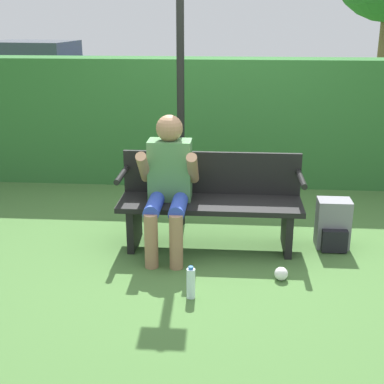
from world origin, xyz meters
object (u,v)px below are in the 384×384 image
object	(u,v)px
person_seated	(168,179)
water_bottle	(191,283)
parked_car	(34,65)
park_bench	(210,200)
backpack	(333,225)
signpost	(180,74)

from	to	relation	value
person_seated	water_bottle	distance (m)	1.02
person_seated	parked_car	size ratio (longest dim) A/B	0.25
person_seated	water_bottle	xyz separation A→B (m)	(0.26, -0.84, -0.52)
park_bench	person_seated	bearing A→B (deg)	-159.84
backpack	parked_car	distance (m)	11.93
park_bench	person_seated	world-z (taller)	person_seated
park_bench	parked_car	bearing A→B (deg)	117.56
backpack	signpost	world-z (taller)	signpost
water_bottle	person_seated	bearing A→B (deg)	106.98
park_bench	signpost	bearing A→B (deg)	123.92
person_seated	signpost	distance (m)	1.00
park_bench	signpost	size ratio (longest dim) A/B	0.61
water_bottle	signpost	world-z (taller)	signpost
person_seated	water_bottle	bearing A→B (deg)	-73.02
signpost	parked_car	bearing A→B (deg)	117.24
water_bottle	signpost	size ratio (longest dim) A/B	0.10
backpack	signpost	size ratio (longest dim) A/B	0.17
water_bottle	parked_car	size ratio (longest dim) A/B	0.05
person_seated	backpack	xyz separation A→B (m)	(1.43, 0.15, -0.43)
person_seated	water_bottle	size ratio (longest dim) A/B	4.68
person_seated	parked_car	xyz separation A→B (m)	(-4.92, 10.24, -0.04)
parked_car	park_bench	bearing A→B (deg)	-55.76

